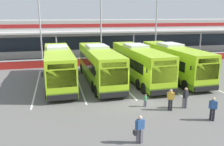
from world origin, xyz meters
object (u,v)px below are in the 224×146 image
(lamp_post_east, at_px, (156,19))
(pedestrian_with_handbag, at_px, (139,129))
(pedestrian_child, at_px, (145,100))
(coach_bus_centre, at_px, (139,64))
(pedestrian_approaching_bus, at_px, (186,97))
(pedestrian_in_dark_coat, at_px, (213,108))
(lamp_post_west, at_px, (40,19))
(lamp_post_centre, at_px, (101,19))
(coach_bus_leftmost, at_px, (59,66))
(coach_bus_left_centre, at_px, (99,65))
(coach_bus_right_centre, at_px, (173,62))
(pedestrian_near_bin, at_px, (171,99))

(lamp_post_east, bearing_deg, pedestrian_with_handbag, -115.13)
(pedestrian_child, bearing_deg, pedestrian_with_handbag, -114.58)
(coach_bus_centre, xyz_separation_m, pedestrian_approaching_bus, (0.76, -8.46, -0.91))
(pedestrian_in_dark_coat, height_order, lamp_post_west, lamp_post_west)
(pedestrian_approaching_bus, xyz_separation_m, lamp_post_centre, (-2.86, 18.90, 5.42))
(coach_bus_leftmost, relative_size, coach_bus_left_centre, 1.00)
(pedestrian_in_dark_coat, relative_size, pedestrian_approaching_bus, 1.00)
(lamp_post_west, bearing_deg, pedestrian_child, -65.60)
(coach_bus_left_centre, bearing_deg, coach_bus_leftmost, 175.08)
(coach_bus_leftmost, height_order, pedestrian_child, coach_bus_leftmost)
(coach_bus_right_centre, xyz_separation_m, pedestrian_with_handbag, (-8.46, -12.53, -0.93))
(lamp_post_centre, bearing_deg, pedestrian_near_bin, -85.31)
(pedestrian_child, height_order, lamp_post_west, lamp_post_west)
(coach_bus_centre, bearing_deg, coach_bus_leftmost, 175.74)
(coach_bus_right_centre, xyz_separation_m, pedestrian_near_bin, (-4.63, -8.62, -0.91))
(coach_bus_leftmost, distance_m, pedestrian_with_handbag, 13.76)
(pedestrian_with_handbag, height_order, lamp_post_west, lamp_post_west)
(coach_bus_centre, relative_size, lamp_post_centre, 1.11)
(coach_bus_leftmost, height_order, pedestrian_in_dark_coat, coach_bus_leftmost)
(pedestrian_child, distance_m, pedestrian_approaching_bus, 3.02)
(coach_bus_leftmost, bearing_deg, lamp_post_east, 33.55)
(coach_bus_left_centre, xyz_separation_m, coach_bus_centre, (4.27, -0.27, 0.00))
(coach_bus_leftmost, bearing_deg, pedestrian_with_handbag, -72.81)
(lamp_post_centre, bearing_deg, coach_bus_right_centre, -59.24)
(lamp_post_west, bearing_deg, coach_bus_left_centre, -60.03)
(pedestrian_child, relative_size, lamp_post_east, 0.09)
(pedestrian_child, height_order, lamp_post_centre, lamp_post_centre)
(coach_bus_centre, xyz_separation_m, coach_bus_right_centre, (4.10, 0.04, 0.00))
(pedestrian_approaching_bus, distance_m, lamp_post_west, 23.23)
(pedestrian_child, bearing_deg, pedestrian_near_bin, -34.90)
(pedestrian_with_handbag, relative_size, lamp_post_west, 0.15)
(pedestrian_with_handbag, height_order, lamp_post_east, lamp_post_east)
(coach_bus_leftmost, height_order, pedestrian_approaching_bus, coach_bus_leftmost)
(pedestrian_near_bin, xyz_separation_m, lamp_post_west, (-9.99, 19.69, 5.42))
(pedestrian_in_dark_coat, xyz_separation_m, pedestrian_child, (-3.49, 3.34, -0.33))
(coach_bus_centre, bearing_deg, coach_bus_left_centre, 176.38)
(lamp_post_east, bearing_deg, pedestrian_approaching_bus, -106.60)
(pedestrian_with_handbag, bearing_deg, pedestrian_near_bin, 45.55)
(coach_bus_centre, distance_m, lamp_post_east, 13.06)
(coach_bus_centre, distance_m, coach_bus_right_centre, 4.10)
(coach_bus_centre, height_order, pedestrian_child, coach_bus_centre)
(coach_bus_centre, relative_size, lamp_post_west, 1.11)
(pedestrian_in_dark_coat, bearing_deg, pedestrian_child, 136.19)
(coach_bus_right_centre, xyz_separation_m, pedestrian_child, (-6.18, -7.54, -1.24))
(lamp_post_west, xyz_separation_m, lamp_post_centre, (8.43, -0.67, 0.00))
(coach_bus_left_centre, xyz_separation_m, pedestrian_near_bin, (3.74, -8.85, -0.91))
(lamp_post_west, bearing_deg, coach_bus_leftmost, -78.65)
(coach_bus_right_centre, height_order, pedestrian_in_dark_coat, coach_bus_right_centre)
(coach_bus_centre, height_order, lamp_post_centre, lamp_post_centre)
(pedestrian_approaching_bus, height_order, lamp_post_east, lamp_post_east)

